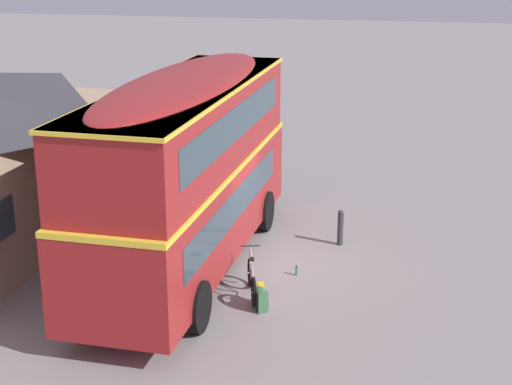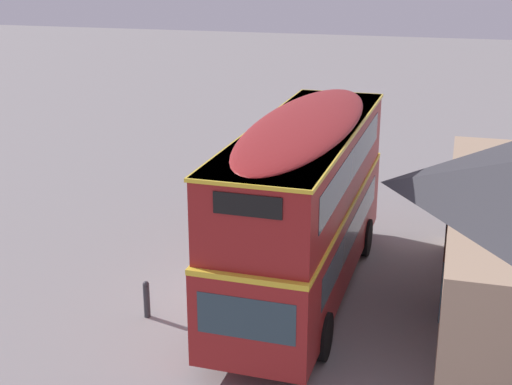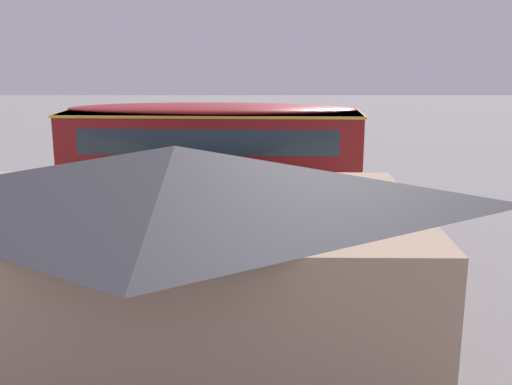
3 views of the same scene
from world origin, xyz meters
TOP-DOWN VIEW (x-y plane):
  - ground_plane at (0.00, 0.00)m, footprint 120.00×120.00m
  - double_decker_bus at (-0.62, 1.40)m, footprint 9.85×2.95m
  - touring_bicycle at (-1.91, -0.45)m, footprint 1.68×0.76m
  - backpack_on_ground at (-2.54, -0.75)m, footprint 0.38×0.37m
  - water_bottle_green_metal at (-0.53, -1.24)m, footprint 0.07×0.07m
  - kerb_bollard at (1.65, -2.07)m, footprint 0.16×0.16m

SIDE VIEW (x-z plane):
  - ground_plane at x=0.00m, z-range 0.00..0.00m
  - water_bottle_green_metal at x=-0.53m, z-range -0.01..0.24m
  - backpack_on_ground at x=-2.54m, z-range 0.01..0.56m
  - touring_bicycle at x=-1.91m, z-range -0.15..0.90m
  - kerb_bollard at x=1.65m, z-range 0.01..0.98m
  - double_decker_bus at x=-0.62m, z-range 0.25..5.04m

